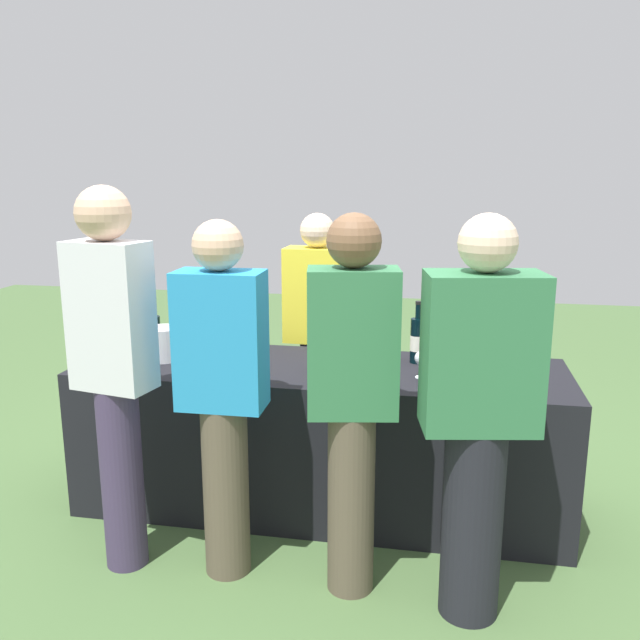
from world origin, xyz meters
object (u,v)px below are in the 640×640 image
at_px(wine_bottle_1, 217,334).
at_px(wine_glass_1, 317,353).
at_px(guest_3, 478,412).
at_px(menu_board, 482,384).
at_px(wine_bottle_3, 417,340).
at_px(guest_0, 114,362).
at_px(guest_2, 352,393).
at_px(guest_1, 223,389).
at_px(wine_bottle_4, 502,345).
at_px(wine_glass_3, 422,359).
at_px(wine_bottle_2, 385,340).
at_px(wine_glass_2, 346,358).
at_px(server_pouring, 317,330).
at_px(ice_bucket, 163,344).
at_px(wine_bottle_0, 154,334).
at_px(wine_glass_0, 145,343).

height_order(wine_bottle_1, wine_glass_1, wine_bottle_1).
relative_size(guest_3, menu_board, 1.79).
bearing_deg(wine_bottle_1, wine_bottle_3, -0.03).
distance_m(guest_0, guest_2, 1.05).
xyz_separation_m(wine_bottle_1, guest_1, (0.32, -0.85, -0.02)).
height_order(wine_bottle_4, wine_glass_3, wine_bottle_4).
bearing_deg(menu_board, wine_bottle_2, -122.01).
relative_size(wine_bottle_3, menu_board, 0.36).
xyz_separation_m(guest_1, guest_3, (1.07, -0.10, 0.01)).
relative_size(wine_bottle_1, wine_glass_3, 2.14).
bearing_deg(wine_bottle_4, wine_glass_2, -155.67).
bearing_deg(guest_1, wine_bottle_1, 109.59).
height_order(wine_glass_3, guest_3, guest_3).
bearing_deg(wine_bottle_1, wine_bottle_2, 0.06).
height_order(wine_bottle_3, wine_glass_3, wine_bottle_3).
distance_m(wine_glass_3, server_pouring, 0.96).
relative_size(wine_bottle_4, wine_glass_1, 2.24).
bearing_deg(wine_bottle_3, server_pouring, 144.89).
xyz_separation_m(wine_bottle_3, guest_3, (0.27, -0.95, -0.03)).
distance_m(ice_bucket, server_pouring, 0.96).
bearing_deg(wine_bottle_1, wine_bottle_0, -166.52).
bearing_deg(server_pouring, guest_2, 108.50).
distance_m(wine_glass_1, wine_glass_2, 0.18).
xyz_separation_m(wine_glass_0, wine_glass_3, (1.46, 0.00, -0.01)).
relative_size(ice_bucket, guest_2, 0.12).
height_order(wine_bottle_1, wine_glass_0, wine_bottle_1).
height_order(wine_glass_1, guest_3, guest_3).
bearing_deg(guest_1, guest_3, -6.26).
distance_m(server_pouring, guest_0, 1.48).
distance_m(wine_glass_0, ice_bucket, 0.10).
bearing_deg(wine_glass_1, wine_bottle_3, 29.42).
relative_size(wine_bottle_2, wine_bottle_3, 0.94).
distance_m(guest_0, guest_3, 1.55).
bearing_deg(server_pouring, wine_glass_0, 43.01).
bearing_deg(wine_glass_2, guest_2, -79.03).
bearing_deg(wine_glass_2, menu_board, 55.10).
bearing_deg(guest_0, wine_bottle_1, 90.39).
distance_m(wine_glass_3, guest_0, 1.45).
bearing_deg(wine_glass_2, wine_glass_3, 13.54).
distance_m(wine_bottle_3, guest_2, 0.90).
distance_m(ice_bucket, guest_2, 1.31).
xyz_separation_m(wine_bottle_2, wine_glass_2, (-0.16, -0.35, -0.00)).
relative_size(ice_bucket, guest_0, 0.11).
height_order(ice_bucket, menu_board, ice_bucket).
bearing_deg(wine_bottle_3, guest_2, -104.63).
distance_m(wine_glass_1, menu_board, 1.37).
distance_m(wine_bottle_0, wine_glass_0, 0.19).
relative_size(guest_0, guest_2, 1.06).
relative_size(wine_bottle_0, wine_bottle_2, 0.99).
xyz_separation_m(wine_glass_0, guest_1, (0.63, -0.58, -0.02)).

